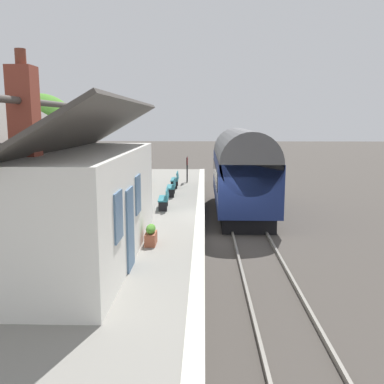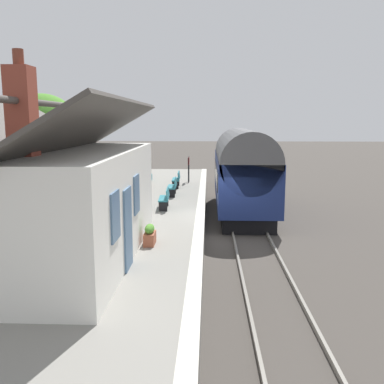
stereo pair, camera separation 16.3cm
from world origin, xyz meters
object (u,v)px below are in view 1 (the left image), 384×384
(planter_edge_far, at_px, (147,176))
(planter_under_sign, at_px, (151,235))
(station_building, at_px, (56,201))
(bench_by_lamp, at_px, (176,179))
(planter_bench_right, at_px, (144,180))
(tree_far_right, at_px, (41,128))
(bench_mid_platform, at_px, (172,186))
(bench_platform_end, at_px, (165,198))
(station_sign_board, at_px, (187,163))
(train, at_px, (242,171))

(planter_edge_far, distance_m, planter_under_sign, 14.13)
(station_building, height_order, planter_edge_far, station_building)
(bench_by_lamp, height_order, planter_edge_far, bench_by_lamp)
(station_building, distance_m, planter_bench_right, 12.97)
(station_building, distance_m, tree_far_right, 17.70)
(planter_edge_far, xyz_separation_m, planter_bench_right, (-2.39, -0.16, 0.09))
(bench_mid_platform, xyz_separation_m, planter_bench_right, (3.01, 1.83, -0.08))
(tree_far_right, bearing_deg, planter_bench_right, -115.53)
(station_building, relative_size, bench_by_lamp, 5.97)
(bench_by_lamp, bearing_deg, planter_under_sign, 179.96)
(planter_edge_far, bearing_deg, tree_far_right, 81.50)
(planter_edge_far, bearing_deg, bench_mid_platform, -159.73)
(station_building, distance_m, planter_edge_far, 15.35)
(bench_platform_end, distance_m, planter_edge_far, 8.86)
(planter_under_sign, height_order, station_sign_board, station_sign_board)
(planter_bench_right, bearing_deg, tree_far_right, 64.47)
(bench_by_lamp, bearing_deg, planter_bench_right, 80.04)
(bench_platform_end, bearing_deg, tree_far_right, 42.72)
(bench_mid_platform, bearing_deg, bench_by_lamp, 0.08)
(station_building, xyz_separation_m, bench_by_lamp, (12.58, -2.45, -1.12))
(bench_by_lamp, xyz_separation_m, planter_bench_right, (0.32, 1.83, -0.08))
(train, distance_m, planter_bench_right, 6.06)
(bench_mid_platform, bearing_deg, planter_under_sign, 179.92)
(train, height_order, station_building, station_building)
(station_building, xyz_separation_m, station_sign_board, (14.55, -3.03, -0.41))
(bench_platform_end, bearing_deg, train, -45.25)
(station_building, bearing_deg, bench_by_lamp, -11.01)
(tree_far_right, bearing_deg, bench_by_lamp, -112.61)
(planter_edge_far, distance_m, station_sign_board, 2.82)
(planter_under_sign, distance_m, station_sign_board, 13.29)
(bench_by_lamp, relative_size, tree_far_right, 0.22)
(bench_by_lamp, bearing_deg, tree_far_right, 67.39)
(station_sign_board, xyz_separation_m, tree_far_right, (1.79, 9.61, 2.10))
(train, bearing_deg, planter_under_sign, 158.28)
(bench_mid_platform, bearing_deg, station_building, 166.08)
(bench_by_lamp, distance_m, planter_edge_far, 3.36)
(station_building, height_order, planter_bench_right, station_building)
(planter_edge_far, bearing_deg, train, -132.42)
(train, distance_m, station_sign_board, 5.24)
(train, relative_size, station_sign_board, 5.84)
(bench_mid_platform, xyz_separation_m, planter_under_sign, (-8.60, 0.01, -0.17))
(train, bearing_deg, planter_bench_right, 63.59)
(station_building, xyz_separation_m, planter_edge_far, (15.29, -0.46, -1.29))
(bench_platform_end, distance_m, bench_mid_platform, 3.25)
(bench_platform_end, height_order, bench_by_lamp, same)
(planter_edge_far, height_order, planter_under_sign, planter_edge_far)
(planter_edge_far, bearing_deg, station_building, 178.28)
(planter_bench_right, height_order, station_sign_board, station_sign_board)
(train, xyz_separation_m, planter_under_sign, (-8.93, 3.56, -0.92))
(station_sign_board, bearing_deg, planter_edge_far, 73.88)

